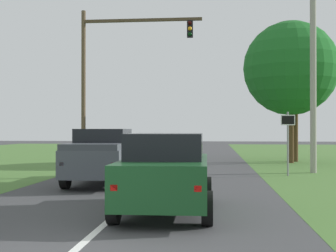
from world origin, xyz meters
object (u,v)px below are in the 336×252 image
pickup_truck_lead (104,156)px  traffic_light (111,65)px  red_suv_near (166,171)px  utility_pole_right (313,71)px  oak_tree_right (295,69)px  keep_moving_sign (288,135)px  extra_tree_1 (291,68)px

pickup_truck_lead → traffic_light: traffic_light is taller
red_suv_near → utility_pole_right: size_ratio=0.49×
traffic_light → utility_pole_right: 10.85m
red_suv_near → utility_pole_right: (5.65, 10.61, 3.65)m
traffic_light → oak_tree_right: bearing=19.2°
pickup_truck_lead → utility_pole_right: (8.50, 4.99, 3.63)m
utility_pole_right → pickup_truck_lead: bearing=-149.6°
pickup_truck_lead → keep_moving_sign: 7.96m
keep_moving_sign → utility_pole_right: (1.37, 1.51, 2.90)m
red_suv_near → pickup_truck_lead: 6.30m
red_suv_near → traffic_light: 15.64m
pickup_truck_lead → extra_tree_1: size_ratio=0.68×
pickup_truck_lead → utility_pole_right: 10.50m
traffic_light → oak_tree_right: (10.62, 3.70, 0.09)m
traffic_light → extra_tree_1: bearing=14.1°
utility_pole_right → traffic_light: bearing=160.2°
pickup_truck_lead → extra_tree_1: (8.50, 11.20, 4.56)m
pickup_truck_lead → oak_tree_right: size_ratio=0.69×
keep_moving_sign → oak_tree_right: bearing=78.4°
extra_tree_1 → utility_pole_right: bearing=-90.1°
red_suv_near → extra_tree_1: bearing=71.4°
oak_tree_right → traffic_light: bearing=-160.8°
red_suv_near → keep_moving_sign: keep_moving_sign is taller
red_suv_near → extra_tree_1: size_ratio=0.55×
red_suv_near → utility_pole_right: 12.56m
traffic_light → oak_tree_right: size_ratio=1.05×
red_suv_near → traffic_light: (-4.52, 14.26, 4.57)m
oak_tree_right → utility_pole_right: bearing=-93.5°
red_suv_near → keep_moving_sign: (4.28, 9.09, 0.74)m
keep_moving_sign → utility_pole_right: size_ratio=0.29×
pickup_truck_lead → traffic_light: size_ratio=0.66×
pickup_truck_lead → keep_moving_sign: keep_moving_sign is taller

